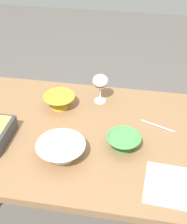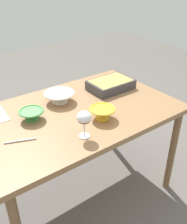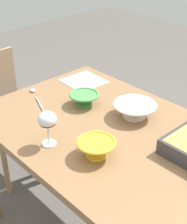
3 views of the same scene
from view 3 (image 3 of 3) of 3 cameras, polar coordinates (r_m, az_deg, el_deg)
name	(u,v)px [view 3 (image 3 of 3)]	position (r m, az deg, el deg)	size (l,w,h in m)	color
dining_table	(113,146)	(1.62, 3.37, -5.67)	(1.34, 0.86, 0.77)	olive
chair	(3,109)	(2.43, -14.89, 0.55)	(0.44, 0.40, 0.84)	#334772
wine_glass	(47,121)	(1.44, -7.75, -1.52)	(0.08, 0.08, 0.16)	white
mixing_bowl	(84,98)	(1.77, -1.59, 2.30)	(0.16, 0.16, 0.07)	#4C994C
small_bowl	(135,109)	(1.68, 6.93, 0.47)	(0.21, 0.21, 0.07)	white
serving_bowl	(96,148)	(1.40, 0.45, -5.99)	(0.17, 0.17, 0.08)	yellow
serving_spoon	(35,95)	(1.90, -9.74, 2.78)	(0.27, 0.12, 0.01)	silver
napkin	(84,81)	(2.05, -1.62, 5.21)	(0.22, 0.22, 0.00)	#B2CCB7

